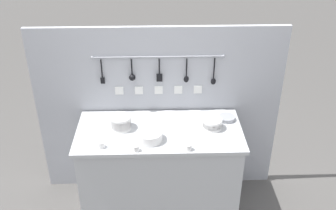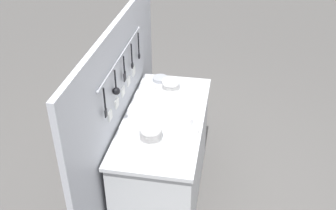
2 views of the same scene
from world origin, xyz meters
TOP-DOWN VIEW (x-y plane):
  - ground_plane at (0.00, 0.00)m, footprint 20.00×20.00m
  - counter at (0.00, 0.00)m, footprint 1.36×0.63m
  - back_wall at (-0.00, 0.35)m, footprint 2.16×0.09m
  - bowl_stack_nested_right at (-0.31, 0.04)m, footprint 0.16×0.16m
  - bowl_stack_back_corner at (0.43, 0.02)m, footprint 0.16×0.16m
  - plate_stack at (-0.08, -0.13)m, footprint 0.20×0.20m
  - steel_mixing_bowl at (0.57, 0.14)m, footprint 0.14×0.14m
  - cup_mid_row at (0.40, 0.17)m, footprint 0.05×0.05m
  - cup_centre at (0.22, -0.27)m, footprint 0.05×0.05m
  - cup_by_caddy at (-0.18, -0.27)m, footprint 0.05×0.05m
  - cup_edge_far at (-0.45, -0.22)m, footprint 0.05×0.05m

SIDE VIEW (x-z plane):
  - ground_plane at x=0.00m, z-range 0.00..0.00m
  - counter at x=0.00m, z-range 0.00..0.84m
  - back_wall at x=0.00m, z-range 0.00..1.60m
  - steel_mixing_bowl at x=0.57m, z-range 0.84..0.87m
  - cup_mid_row at x=0.40m, z-range 0.84..0.89m
  - cup_centre at x=0.22m, z-range 0.84..0.89m
  - cup_by_caddy at x=-0.18m, z-range 0.84..0.89m
  - cup_edge_far at x=-0.45m, z-range 0.84..0.89m
  - plate_stack at x=-0.08m, z-range 0.84..0.92m
  - bowl_stack_back_corner at x=0.43m, z-range 0.84..0.93m
  - bowl_stack_nested_right at x=-0.31m, z-range 0.84..0.95m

